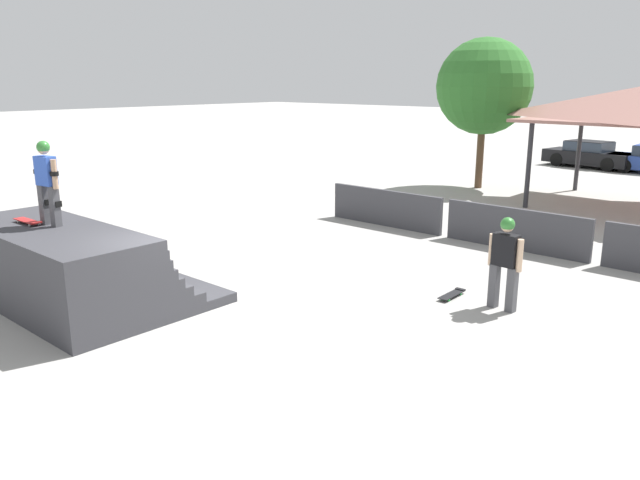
# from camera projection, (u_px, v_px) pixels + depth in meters

# --- Properties ---
(ground_plane) EXTENTS (160.00, 160.00, 0.00)m
(ground_plane) POSITION_uv_depth(u_px,v_px,m) (205.00, 322.00, 10.98)
(ground_plane) COLOR #A3A09B
(quarter_pipe_ramp) EXTENTS (4.58, 3.32, 1.51)m
(quarter_pipe_ramp) POSITION_uv_depth(u_px,v_px,m) (69.00, 269.00, 11.74)
(quarter_pipe_ramp) COLOR #38383D
(quarter_pipe_ramp) RESTS_ON ground
(skater_on_deck) EXTENTS (0.67, 0.26, 1.57)m
(skater_on_deck) POSITION_uv_depth(u_px,v_px,m) (47.00, 177.00, 11.37)
(skater_on_deck) COLOR #4C4C51
(skater_on_deck) RESTS_ON quarter_pipe_ramp
(skateboard_on_deck) EXTENTS (0.78, 0.22, 0.09)m
(skateboard_on_deck) POSITION_uv_depth(u_px,v_px,m) (28.00, 221.00, 11.69)
(skateboard_on_deck) COLOR silver
(skateboard_on_deck) RESTS_ON quarter_pipe_ramp
(bystander_walking) EXTENTS (0.69, 0.27, 1.75)m
(bystander_walking) POSITION_uv_depth(u_px,v_px,m) (505.00, 256.00, 11.34)
(bystander_walking) COLOR #4C4C51
(bystander_walking) RESTS_ON ground
(skateboard_on_ground) EXTENTS (0.21, 0.78, 0.09)m
(skateboard_on_ground) POSITION_uv_depth(u_px,v_px,m) (453.00, 294.00, 12.22)
(skateboard_on_ground) COLOR green
(skateboard_on_ground) RESTS_ON ground
(barrier_fence) EXTENTS (11.73, 0.12, 1.05)m
(barrier_fence) POSITION_uv_depth(u_px,v_px,m) (515.00, 229.00, 15.53)
(barrier_fence) COLOR #3D3D42
(barrier_fence) RESTS_ON ground
(tree_beside_pavilion) EXTENTS (3.63, 3.63, 5.70)m
(tree_beside_pavilion) POSITION_uv_depth(u_px,v_px,m) (484.00, 87.00, 23.67)
(tree_beside_pavilion) COLOR brown
(tree_beside_pavilion) RESTS_ON ground
(parked_car_black) EXTENTS (4.40, 2.30, 1.27)m
(parked_car_black) POSITION_uv_depth(u_px,v_px,m) (590.00, 155.00, 30.23)
(parked_car_black) COLOR black
(parked_car_black) RESTS_ON ground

